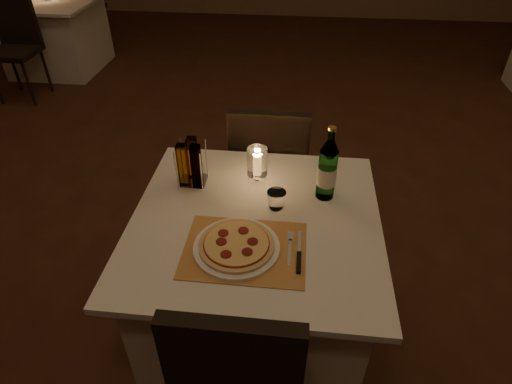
# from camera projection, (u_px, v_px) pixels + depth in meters

# --- Properties ---
(floor) EXTENTS (8.00, 10.00, 0.02)m
(floor) POSITION_uv_depth(u_px,v_px,m) (272.00, 228.00, 2.79)
(floor) COLOR #442316
(floor) RESTS_ON ground
(main_table) EXTENTS (1.00, 1.00, 0.74)m
(main_table) POSITION_uv_depth(u_px,v_px,m) (256.00, 280.00, 1.94)
(main_table) COLOR silver
(main_table) RESTS_ON ground
(chair_far) EXTENTS (0.42, 0.42, 0.90)m
(chair_far) POSITION_uv_depth(u_px,v_px,m) (269.00, 162.00, 2.40)
(chair_far) COLOR black
(chair_far) RESTS_ON ground
(placemat) EXTENTS (0.45, 0.34, 0.00)m
(placemat) POSITION_uv_depth(u_px,v_px,m) (245.00, 250.00, 1.58)
(placemat) COLOR #C58644
(placemat) RESTS_ON main_table
(plate) EXTENTS (0.32, 0.32, 0.01)m
(plate) POSITION_uv_depth(u_px,v_px,m) (237.00, 247.00, 1.57)
(plate) COLOR white
(plate) RESTS_ON placemat
(pizza) EXTENTS (0.28, 0.28, 0.02)m
(pizza) POSITION_uv_depth(u_px,v_px,m) (236.00, 244.00, 1.56)
(pizza) COLOR #D8B77F
(pizza) RESTS_ON plate
(fork) EXTENTS (0.02, 0.18, 0.00)m
(fork) POSITION_uv_depth(u_px,v_px,m) (290.00, 246.00, 1.59)
(fork) COLOR silver
(fork) RESTS_ON placemat
(knife) EXTENTS (0.02, 0.22, 0.01)m
(knife) POSITION_uv_depth(u_px,v_px,m) (299.00, 258.00, 1.53)
(knife) COLOR black
(knife) RESTS_ON placemat
(tumbler) EXTENTS (0.08, 0.08, 0.08)m
(tumbler) POSITION_uv_depth(u_px,v_px,m) (276.00, 200.00, 1.75)
(tumbler) COLOR white
(tumbler) RESTS_ON main_table
(water_bottle) EXTENTS (0.08, 0.08, 0.33)m
(water_bottle) POSITION_uv_depth(u_px,v_px,m) (327.00, 170.00, 1.76)
(water_bottle) COLOR #58A358
(water_bottle) RESTS_ON main_table
(hurricane_candle) EXTENTS (0.09, 0.09, 0.17)m
(hurricane_candle) POSITION_uv_depth(u_px,v_px,m) (257.00, 163.00, 1.86)
(hurricane_candle) COLOR white
(hurricane_candle) RESTS_ON main_table
(cruet_caddy) EXTENTS (0.12, 0.12, 0.21)m
(cruet_caddy) POSITION_uv_depth(u_px,v_px,m) (191.00, 164.00, 1.86)
(cruet_caddy) COLOR white
(cruet_caddy) RESTS_ON main_table
(neighbor_table_left) EXTENTS (1.00, 1.00, 0.74)m
(neighbor_table_left) POSITION_uv_depth(u_px,v_px,m) (56.00, 36.00, 4.76)
(neighbor_table_left) COLOR silver
(neighbor_table_left) RESTS_ON ground
(neighbor_chair_la) EXTENTS (0.42, 0.42, 0.90)m
(neighbor_chair_la) POSITION_uv_depth(u_px,v_px,m) (15.00, 40.00, 4.09)
(neighbor_chair_la) COLOR black
(neighbor_chair_la) RESTS_ON ground
(neighbor_chair_lb) EXTENTS (0.42, 0.42, 0.90)m
(neighbor_chair_lb) POSITION_uv_depth(u_px,v_px,m) (80.00, 3.00, 5.22)
(neighbor_chair_lb) COLOR black
(neighbor_chair_lb) RESTS_ON ground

